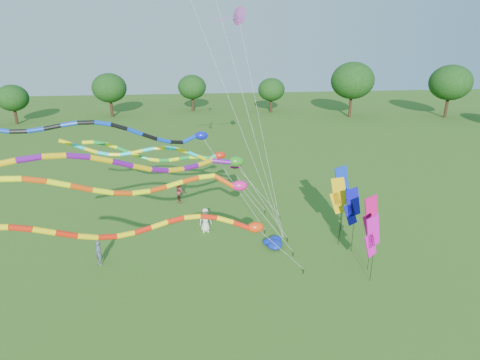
{
  "coord_description": "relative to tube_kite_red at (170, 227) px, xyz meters",
  "views": [
    {
      "loc": [
        -3.23,
        -19.07,
        12.74
      ],
      "look_at": [
        -0.49,
        3.09,
        4.8
      ],
      "focal_mm": 30.0,
      "sensor_mm": 36.0,
      "label": 1
    }
  ],
  "objects": [
    {
      "name": "banner_pole_magenta_a",
      "position": [
        10.51,
        0.34,
        -1.35
      ],
      "size": [
        1.11,
        0.51,
        4.07
      ],
      "rotation": [
        0.0,
        0.0,
        0.39
      ],
      "color": "black",
      "rests_on": "ground"
    },
    {
      "name": "person_a",
      "position": [
        1.95,
        7.6,
        -3.3
      ],
      "size": [
        0.9,
        0.64,
        1.73
      ],
      "primitive_type": "imported",
      "rotation": [
        0.0,
        0.0,
        0.11
      ],
      "color": "beige",
      "rests_on": "ground"
    },
    {
      "name": "tube_kite_red",
      "position": [
        0.0,
        0.0,
        0.0
      ],
      "size": [
        14.07,
        3.87,
        6.33
      ],
      "rotation": [
        0.0,
        0.0,
        0.22
      ],
      "color": "black",
      "rests_on": "ground"
    },
    {
      "name": "banner_pole_blue_a",
      "position": [
        10.71,
        3.66,
        -1.07
      ],
      "size": [
        1.16,
        0.22,
        4.35
      ],
      "rotation": [
        0.0,
        0.0,
        0.12
      ],
      "color": "black",
      "rests_on": "ground"
    },
    {
      "name": "banner_pole_green",
      "position": [
        11.14,
        6.56,
        -1.68
      ],
      "size": [
        1.12,
        0.47,
        3.74
      ],
      "rotation": [
        0.0,
        0.0,
        0.34
      ],
      "color": "black",
      "rests_on": "ground"
    },
    {
      "name": "person_b",
      "position": [
        -4.5,
        4.06,
        -3.39
      ],
      "size": [
        0.64,
        0.67,
        1.54
      ],
      "primitive_type": "imported",
      "rotation": [
        0.0,
        0.0,
        -0.89
      ],
      "color": "#444F60",
      "rests_on": "ground"
    },
    {
      "name": "tube_kite_blue",
      "position": [
        -2.34,
        4.17,
        3.75
      ],
      "size": [
        14.97,
        4.01,
        9.44
      ],
      "rotation": [
        0.0,
        0.0,
        0.29
      ],
      "color": "black",
      "rests_on": "ground"
    },
    {
      "name": "banner_pole_orange",
      "position": [
        10.22,
        4.72,
        -0.75
      ],
      "size": [
        1.11,
        0.49,
        4.67
      ],
      "rotation": [
        0.0,
        0.0,
        -0.36
      ],
      "color": "black",
      "rests_on": "ground"
    },
    {
      "name": "tube_kite_purple",
      "position": [
        -0.98,
        1.48,
        2.79
      ],
      "size": [
        15.64,
        7.11,
        8.85
      ],
      "rotation": [
        0.0,
        0.0,
        0.43
      ],
      "color": "black",
      "rests_on": "ground"
    },
    {
      "name": "blue_nylon_heap",
      "position": [
        6.11,
        5.02,
        -3.98
      ],
      "size": [
        1.38,
        1.54,
        0.41
      ],
      "color": "#0C24A2",
      "rests_on": "ground"
    },
    {
      "name": "banner_pole_magenta_b",
      "position": [
        10.87,
        1.48,
        -0.71
      ],
      "size": [
        1.13,
        0.42,
        4.71
      ],
      "rotation": [
        0.0,
        0.0,
        0.3
      ],
      "color": "black",
      "rests_on": "ground"
    },
    {
      "name": "banner_pole_blue_b",
      "position": [
        10.69,
        5.62,
        -0.34
      ],
      "size": [
        1.16,
        0.21,
        5.1
      ],
      "rotation": [
        0.0,
        0.0,
        0.11
      ],
      "color": "black",
      "rests_on": "ground"
    },
    {
      "name": "tree_ring",
      "position": [
        4.13,
        -0.9,
        1.3
      ],
      "size": [
        116.55,
        115.64,
        9.66
      ],
      "color": "#382314",
      "rests_on": "ground"
    },
    {
      "name": "delta_kite_high_c",
      "position": [
        4.81,
        12.37,
        10.04
      ],
      "size": [
        4.42,
        7.83,
        15.7
      ],
      "rotation": [
        0.0,
        0.0,
        0.62
      ],
      "color": "black",
      "rests_on": "ground"
    },
    {
      "name": "person_c",
      "position": [
        0.12,
        13.28,
        -3.27
      ],
      "size": [
        0.74,
        0.92,
        1.78
      ],
      "primitive_type": "imported",
      "rotation": [
        0.0,
        0.0,
        1.65
      ],
      "color": "maroon",
      "rests_on": "ground"
    },
    {
      "name": "tube_kite_orange",
      "position": [
        -0.93,
        1.08,
        1.81
      ],
      "size": [
        15.38,
        5.01,
        8.04
      ],
      "rotation": [
        0.0,
        0.0,
        0.29
      ],
      "color": "black",
      "rests_on": "ground"
    },
    {
      "name": "tube_kite_cyan",
      "position": [
        -0.53,
        8.31,
        1.41
      ],
      "size": [
        13.18,
        2.78,
        7.4
      ],
      "rotation": [
        0.0,
        0.0,
        0.23
      ],
      "color": "black",
      "rests_on": "ground"
    },
    {
      "name": "ground",
      "position": [
        4.46,
        1.44,
        -4.16
      ],
      "size": [
        160.0,
        160.0,
        0.0
      ],
      "primitive_type": "plane",
      "color": "#2B5616",
      "rests_on": "ground"
    },
    {
      "name": "tube_kite_green",
      "position": [
        0.52,
        9.06,
        0.79
      ],
      "size": [
        13.23,
        1.36,
        6.92
      ],
      "rotation": [
        0.0,
        0.0,
        -0.01
      ],
      "color": "black",
      "rests_on": "ground"
    }
  ]
}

